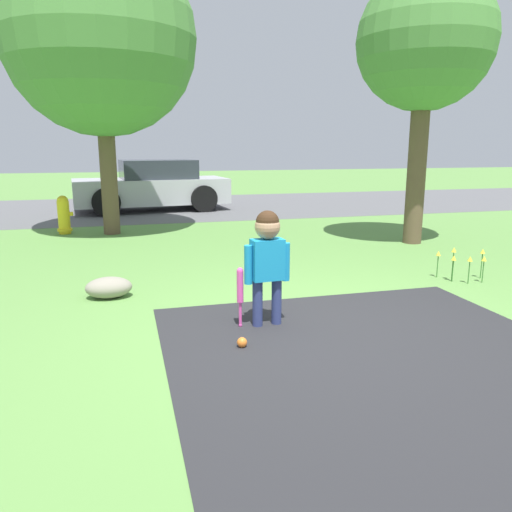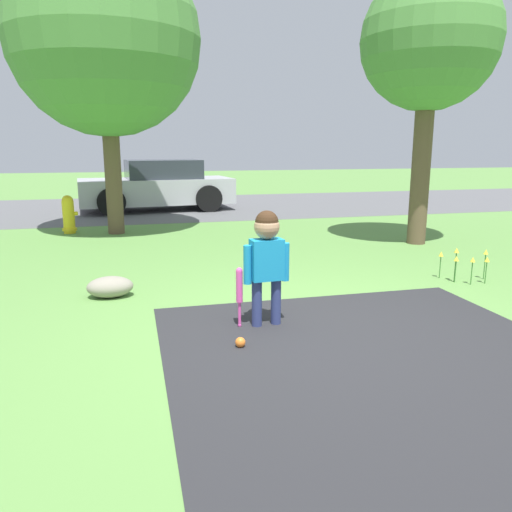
{
  "view_description": "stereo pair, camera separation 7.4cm",
  "coord_description": "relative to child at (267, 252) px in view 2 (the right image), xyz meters",
  "views": [
    {
      "loc": [
        -1.64,
        -3.96,
        1.63
      ],
      "look_at": [
        -0.41,
        0.68,
        0.57
      ],
      "focal_mm": 35.0,
      "sensor_mm": 36.0,
      "label": 1
    },
    {
      "loc": [
        -1.57,
        -3.98,
        1.63
      ],
      "look_at": [
        -0.41,
        0.68,
        0.57
      ],
      "focal_mm": 35.0,
      "sensor_mm": 36.0,
      "label": 2
    }
  ],
  "objects": [
    {
      "name": "ground_plane",
      "position": [
        0.41,
        -0.28,
        -0.7
      ],
      "size": [
        60.0,
        60.0,
        0.0
      ],
      "primitive_type": "plane",
      "color": "#5B8C42"
    },
    {
      "name": "street_strip",
      "position": [
        0.41,
        9.54,
        -0.69
      ],
      "size": [
        40.0,
        6.0,
        0.01
      ],
      "color": "#59595B",
      "rests_on": "ground"
    },
    {
      "name": "child",
      "position": [
        0.0,
        0.0,
        0.0
      ],
      "size": [
        0.44,
        0.23,
        1.08
      ],
      "rotation": [
        0.0,
        0.0,
        0.08
      ],
      "color": "navy",
      "rests_on": "ground"
    },
    {
      "name": "baseball_bat",
      "position": [
        -0.25,
        0.01,
        -0.33
      ],
      "size": [
        0.06,
        0.06,
        0.56
      ],
      "color": "#E54CA5",
      "rests_on": "ground"
    },
    {
      "name": "sports_ball",
      "position": [
        -0.35,
        -0.46,
        -0.65
      ],
      "size": [
        0.09,
        0.09,
        0.09
      ],
      "color": "orange",
      "rests_on": "ground"
    },
    {
      "name": "fire_hydrant",
      "position": [
        -2.35,
        5.79,
        -0.34
      ],
      "size": [
        0.31,
        0.27,
        0.73
      ],
      "color": "yellow",
      "rests_on": "ground"
    },
    {
      "name": "parked_car",
      "position": [
        -0.48,
        9.0,
        -0.08
      ],
      "size": [
        3.98,
        2.09,
        1.29
      ],
      "rotation": [
        0.0,
        0.0,
        3.24
      ],
      "color": "#B7B7BC",
      "rests_on": "ground"
    },
    {
      "name": "tree_near_driveway",
      "position": [
        3.56,
        3.26,
        2.54
      ],
      "size": [
        2.2,
        2.2,
        4.38
      ],
      "color": "brown",
      "rests_on": "ground"
    },
    {
      "name": "tree_far_lawn",
      "position": [
        -1.47,
        5.55,
        2.79
      ],
      "size": [
        3.41,
        3.41,
        5.2
      ],
      "color": "brown",
      "rests_on": "ground"
    },
    {
      "name": "flower_bed",
      "position": [
        2.78,
        0.88,
        -0.4
      ],
      "size": [
        0.56,
        0.42,
        0.43
      ],
      "color": "#38702D",
      "rests_on": "ground"
    },
    {
      "name": "edging_rock",
      "position": [
        -1.44,
        1.27,
        -0.58
      ],
      "size": [
        0.5,
        0.35,
        0.23
      ],
      "color": "gray",
      "rests_on": "ground"
    }
  ]
}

